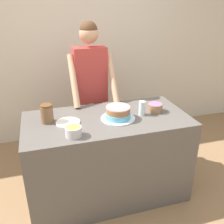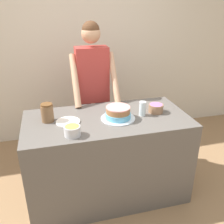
# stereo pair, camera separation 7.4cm
# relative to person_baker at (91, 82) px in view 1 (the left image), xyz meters

# --- Properties ---
(ground_plane) EXTENTS (14.00, 14.00, 0.00)m
(ground_plane) POSITION_rel_person_baker_xyz_m (0.02, -1.04, -1.08)
(ground_plane) COLOR #93704C
(wall_back) EXTENTS (10.00, 0.05, 2.60)m
(wall_back) POSITION_rel_person_baker_xyz_m (0.02, 0.82, 0.22)
(wall_back) COLOR beige
(wall_back) RESTS_ON ground_plane
(counter) EXTENTS (1.60, 0.79, 0.90)m
(counter) POSITION_rel_person_baker_xyz_m (0.02, -0.64, -0.63)
(counter) COLOR #5B5651
(counter) RESTS_ON ground_plane
(person_baker) EXTENTS (0.50, 0.48, 1.75)m
(person_baker) POSITION_rel_person_baker_xyz_m (0.00, 0.00, 0.00)
(person_baker) COLOR #2D2D38
(person_baker) RESTS_ON ground_plane
(cake) EXTENTS (0.33, 0.33, 0.13)m
(cake) POSITION_rel_person_baker_xyz_m (0.11, -0.69, -0.12)
(cake) COLOR silver
(cake) RESTS_ON counter
(frosting_bowl_olive) EXTENTS (0.14, 0.14, 0.09)m
(frosting_bowl_olive) POSITION_rel_person_baker_xyz_m (-0.35, -0.90, -0.13)
(frosting_bowl_olive) COLOR silver
(frosting_bowl_olive) RESTS_ON counter
(frosting_bowl_purple) EXTENTS (0.15, 0.15, 0.09)m
(frosting_bowl_purple) POSITION_rel_person_baker_xyz_m (0.53, -0.63, -0.13)
(frosting_bowl_purple) COLOR #936B4C
(frosting_bowl_purple) RESTS_ON counter
(drinking_glass) EXTENTS (0.07, 0.07, 0.14)m
(drinking_glass) POSITION_rel_person_baker_xyz_m (0.37, -0.67, -0.10)
(drinking_glass) COLOR silver
(drinking_glass) RESTS_ON counter
(ceramic_plate) EXTENTS (0.23, 0.23, 0.01)m
(ceramic_plate) POSITION_rel_person_baker_xyz_m (-0.36, -0.64, -0.17)
(ceramic_plate) COLOR white
(ceramic_plate) RESTS_ON counter
(stoneware_jar) EXTENTS (0.11, 0.11, 0.18)m
(stoneware_jar) POSITION_rel_person_baker_xyz_m (-0.54, -0.57, -0.09)
(stoneware_jar) COLOR brown
(stoneware_jar) RESTS_ON counter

